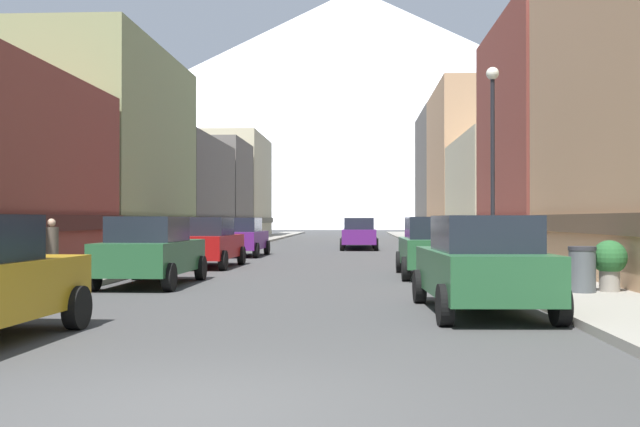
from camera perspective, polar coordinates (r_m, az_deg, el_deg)
The scene contains 25 objects.
ground_plane at distance 7.03m, azimuth -10.34°, elevation -14.57°, with size 400.00×400.00×0.00m, color #414141.
sidewalk_left at distance 42.39m, azimuth -7.67°, elevation -2.64°, with size 2.50×100.00×0.15m, color gray.
sidewalk_right at distance 41.93m, azimuth 9.39°, elevation -2.66°, with size 2.50×100.00×0.15m, color gray.
storefront_left_2 at distance 37.04m, azimuth -17.86°, elevation 4.17°, with size 8.43×13.11×9.67m.
storefront_left_3 at distance 49.39m, azimuth -12.21°, elevation 1.43°, with size 8.01×12.95×6.88m.
storefront_left_4 at distance 60.64m, azimuth -9.74°, elevation 1.59°, with size 8.82×9.15×7.98m.
storefront_left_5 at distance 72.06m, azimuth -7.95°, elevation 1.93°, with size 9.44×13.07×9.67m.
storefront_right_2 at distance 33.52m, azimuth 18.78°, elevation 5.14°, with size 6.63×11.11×10.26m.
storefront_right_3 at distance 45.66m, azimuth 14.63°, elevation 1.40°, with size 6.89×13.14×6.58m.
storefront_right_4 at distance 59.23m, azimuth 12.40°, elevation 3.47°, with size 7.81×13.41×11.83m.
storefront_right_5 at distance 72.34m, azimuth 10.10°, elevation 2.79°, with size 6.38×13.18×11.88m.
car_left_1 at distance 19.70m, azimuth -12.86°, elevation -2.80°, with size 2.11×4.42×1.78m.
car_left_2 at distance 26.63m, azimuth -8.67°, elevation -2.18°, with size 2.17×4.45×1.78m.
car_left_3 at distance 34.35m, azimuth -6.03°, elevation -1.79°, with size 2.14×4.44×1.78m.
car_right_0 at distance 13.81m, azimuth 12.31°, elevation -3.81°, with size 2.22×4.47×1.78m.
car_right_1 at distance 22.28m, azimuth 8.73°, elevation -2.52°, with size 2.07×4.41×1.78m.
car_driving_0 at distance 46.19m, azimuth 3.01°, elevation -1.44°, with size 2.06×4.40×1.78m.
car_driving_1 at distance 41.53m, azimuth 3.01°, elevation -1.55°, with size 2.06×4.40×1.78m.
trash_bin_right at distance 16.87m, azimuth 19.48°, elevation -4.05°, with size 0.59×0.59×0.98m.
potted_plant_0 at distance 17.28m, azimuth 21.34°, elevation -3.44°, with size 0.74×0.74×1.11m.
pedestrian_0 at distance 31.48m, azimuth 11.53°, elevation -1.94°, with size 0.36×0.36×1.59m.
pedestrian_1 at distance 32.00m, azimuth -11.18°, elevation -1.94°, with size 0.36×0.36×1.57m.
pedestrian_2 at distance 20.11m, azimuth -19.93°, elevation -2.81°, with size 0.36×0.36×1.58m.
streetlamp_right at distance 21.59m, azimuth 13.11°, elevation 5.62°, with size 0.36×0.36×5.86m.
mountain_backdrop at distance 269.72m, azimuth 2.74°, elevation 8.25°, with size 300.21×300.21×84.77m, color silver.
Camera 1 is at (1.57, -6.63, 1.72)m, focal length 41.69 mm.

